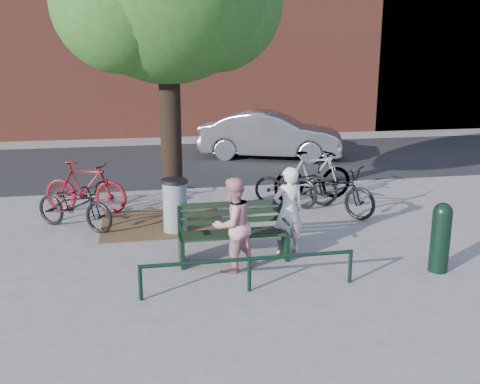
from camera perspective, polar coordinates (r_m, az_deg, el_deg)
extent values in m
plane|color=gray|center=(8.74, -0.69, -7.27)|extent=(90.00, 90.00, 0.00)
cube|color=brown|center=(10.70, -8.15, -3.30)|extent=(2.40, 2.00, 0.02)
cube|color=black|center=(16.87, -5.99, 3.21)|extent=(40.00, 7.00, 0.01)
cube|color=black|center=(8.56, -6.26, -6.23)|extent=(0.06, 0.52, 0.45)
cube|color=black|center=(8.63, -6.48, -2.93)|extent=(0.06, 0.06, 0.44)
cylinder|color=black|center=(8.33, -6.28, -3.85)|extent=(0.04, 0.36, 0.04)
cube|color=black|center=(8.84, 4.69, -5.50)|extent=(0.06, 0.52, 0.45)
cube|color=black|center=(8.91, 4.35, -2.32)|extent=(0.06, 0.06, 0.44)
cylinder|color=black|center=(8.62, 4.93, -3.19)|extent=(0.04, 0.36, 0.04)
cube|color=black|center=(8.59, -0.70, -4.48)|extent=(1.64, 0.46, 0.04)
cube|color=black|center=(8.71, -0.98, -2.19)|extent=(1.64, 0.03, 0.47)
cylinder|color=black|center=(7.41, -10.58, -9.51)|extent=(0.06, 0.06, 0.50)
cylinder|color=black|center=(7.56, 0.99, -8.77)|extent=(0.06, 0.06, 0.50)
cylinder|color=black|center=(7.99, 11.67, -7.78)|extent=(0.06, 0.06, 0.50)
cylinder|color=black|center=(7.47, 1.00, -7.15)|extent=(3.00, 0.06, 0.06)
cylinder|color=black|center=(10.30, -7.40, 6.84)|extent=(0.40, 0.40, 3.80)
sphere|color=#2B4E18|center=(10.66, -2.81, 19.57)|extent=(2.60, 2.60, 2.60)
sphere|color=#2B4E18|center=(9.84, -12.57, 19.13)|extent=(2.40, 2.40, 2.40)
imported|color=silver|center=(8.85, 5.18, -2.00)|extent=(0.59, 0.44, 1.48)
imported|color=#C4868A|center=(8.12, -0.77, -3.49)|extent=(0.89, 0.83, 1.46)
cylinder|color=black|center=(8.71, 20.56, -5.01)|extent=(0.29, 0.29, 0.94)
sphere|color=black|center=(8.57, 20.83, -2.03)|extent=(0.29, 0.29, 0.29)
cylinder|color=gray|center=(10.06, -6.94, -1.64)|extent=(0.45, 0.45, 0.94)
cylinder|color=black|center=(9.93, -7.03, 1.17)|extent=(0.49, 0.49, 0.07)
imported|color=black|center=(10.62, -17.25, -1.35)|extent=(1.80, 1.57, 0.94)
imported|color=#5E0D14|center=(11.66, -16.21, 0.50)|extent=(1.89, 1.14, 1.10)
imported|color=black|center=(11.90, 6.00, 0.92)|extent=(1.94, 1.25, 0.96)
imported|color=gray|center=(12.30, 7.79, 1.75)|extent=(1.96, 0.76, 1.15)
imported|color=black|center=(11.26, 9.73, 0.25)|extent=(1.82, 1.97, 1.05)
imported|color=slate|center=(17.34, 3.33, 6.05)|extent=(4.82, 3.15, 1.50)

